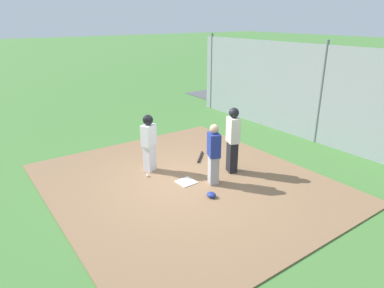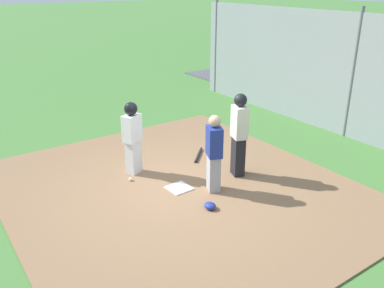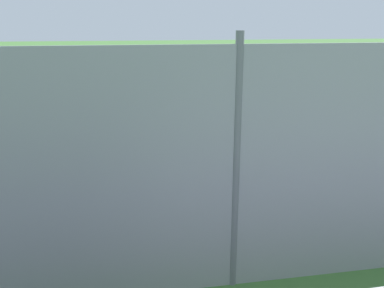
{
  "view_description": "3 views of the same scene",
  "coord_description": "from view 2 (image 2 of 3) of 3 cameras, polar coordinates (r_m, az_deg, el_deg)",
  "views": [
    {
      "loc": [
        -6.49,
        4.46,
        4.02
      ],
      "look_at": [
        0.5,
        -0.54,
        0.81
      ],
      "focal_mm": 32.01,
      "sensor_mm": 36.0,
      "label": 1
    },
    {
      "loc": [
        -6.1,
        3.93,
        3.95
      ],
      "look_at": [
        0.28,
        -0.51,
        0.79
      ],
      "focal_mm": 38.05,
      "sensor_mm": 36.0,
      "label": 2
    },
    {
      "loc": [
        -1.4,
        -10.05,
        3.45
      ],
      "look_at": [
        0.21,
        -1.07,
        0.73
      ],
      "focal_mm": 38.61,
      "sensor_mm": 36.0,
      "label": 3
    }
  ],
  "objects": [
    {
      "name": "catcher_mask",
      "position": [
        7.55,
        2.55,
        -8.64
      ],
      "size": [
        0.24,
        0.2,
        0.12
      ],
      "primitive_type": "ellipsoid",
      "color": "navy",
      "rests_on": "dirt_infield"
    },
    {
      "name": "baseball",
      "position": [
        8.62,
        -8.62,
        -4.9
      ],
      "size": [
        0.07,
        0.07,
        0.07
      ],
      "primitive_type": "sphere",
      "color": "white",
      "rests_on": "dirt_infield"
    },
    {
      "name": "baseball_bat",
      "position": [
        9.68,
        0.93,
        -1.54
      ],
      "size": [
        0.62,
        0.63,
        0.06
      ],
      "primitive_type": "cylinder",
      "rotation": [
        0.0,
        1.57,
        2.35
      ],
      "color": "black",
      "rests_on": "dirt_infield"
    },
    {
      "name": "dirt_infield",
      "position": [
        8.25,
        -1.83,
        -6.34
      ],
      "size": [
        7.2,
        6.4,
        0.03
      ],
      "primitive_type": "cube",
      "color": "#896647",
      "rests_on": "ground_plane"
    },
    {
      "name": "catcher",
      "position": [
        7.86,
        3.1,
        -1.21
      ],
      "size": [
        0.45,
        0.39,
        1.56
      ],
      "rotation": [
        0.0,
        0.0,
        1.16
      ],
      "color": "#9E9EA3",
      "rests_on": "dirt_infield"
    },
    {
      "name": "runner",
      "position": [
        8.65,
        -8.37,
        1.42
      ],
      "size": [
        0.39,
        0.45,
        1.58
      ],
      "rotation": [
        0.0,
        0.0,
        3.54
      ],
      "color": "silver",
      "rests_on": "dirt_infield"
    },
    {
      "name": "umpire",
      "position": [
        8.5,
        6.61,
        1.53
      ],
      "size": [
        0.45,
        0.37,
        1.79
      ],
      "rotation": [
        0.0,
        0.0,
        1.22
      ],
      "color": "black",
      "rests_on": "dirt_infield"
    },
    {
      "name": "parked_car_silver",
      "position": [
        16.37,
        20.29,
        9.03
      ],
      "size": [
        4.41,
        2.37,
        1.28
      ],
      "rotation": [
        0.0,
        0.0,
        0.15
      ],
      "color": "#B2B2B7",
      "rests_on": "parking_lot"
    },
    {
      "name": "ground_plane",
      "position": [
        8.26,
        -1.83,
        -6.43
      ],
      "size": [
        140.0,
        140.0,
        0.0
      ],
      "primitive_type": "plane",
      "color": "#477A38"
    },
    {
      "name": "backstop_fence",
      "position": [
        11.35,
        21.59,
        8.68
      ],
      "size": [
        12.0,
        0.1,
        3.35
      ],
      "color": "#93999E",
      "rests_on": "ground_plane"
    },
    {
      "name": "home_plate",
      "position": [
        8.24,
        -1.83,
        -6.19
      ],
      "size": [
        0.46,
        0.46,
        0.02
      ],
      "primitive_type": "cube",
      "rotation": [
        0.0,
        0.0,
        0.05
      ],
      "color": "white",
      "rests_on": "dirt_infield"
    }
  ]
}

